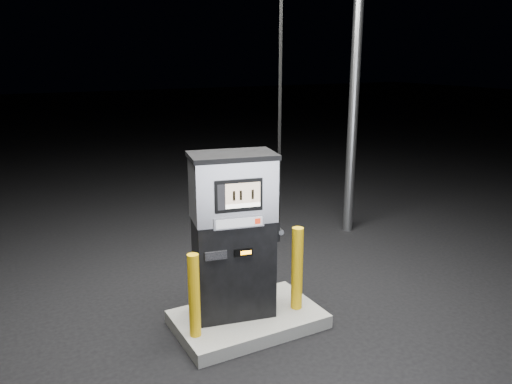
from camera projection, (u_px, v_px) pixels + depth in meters
name	position (u px, v px, depth m)	size (l,w,h in m)	color
ground	(248.00, 325.00, 5.61)	(80.00, 80.00, 0.00)	black
pump_island	(248.00, 319.00, 5.59)	(1.60, 1.00, 0.15)	slate
fuel_dispenser	(234.00, 234.00, 5.35)	(1.04, 0.71, 3.76)	black
bollard_left	(194.00, 296.00, 5.02)	(0.12, 0.12, 0.89)	#EAB10D
bollard_right	(297.00, 268.00, 5.57)	(0.13, 0.13, 0.96)	#EAB10D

